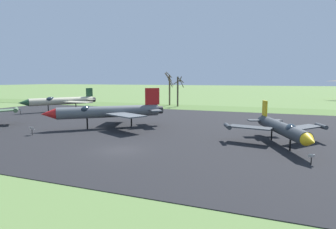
% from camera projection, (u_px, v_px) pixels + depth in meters
% --- Properties ---
extents(ground_plane, '(600.00, 600.00, 0.00)m').
position_uv_depth(ground_plane, '(120.00, 150.00, 26.93)').
color(ground_plane, '#607F42').
extents(asphalt_apron, '(92.51, 45.42, 0.05)m').
position_uv_depth(asphalt_apron, '(170.00, 128.00, 39.54)').
color(asphalt_apron, black).
rests_on(asphalt_apron, ground).
extents(grass_verge_strip, '(152.51, 12.00, 0.06)m').
position_uv_depth(grass_verge_strip, '(213.00, 108.00, 66.12)').
color(grass_verge_strip, '#547338').
rests_on(grass_verge_strip, ground).
extents(jet_fighter_front_left, '(10.66, 12.37, 4.25)m').
position_uv_depth(jet_fighter_front_left, '(281.00, 128.00, 28.66)').
color(jet_fighter_front_left, '#33383D').
rests_on(jet_fighter_front_left, ground).
extents(info_placard_front_left, '(0.47, 0.26, 0.92)m').
position_uv_depth(info_placard_front_left, '(311.00, 158.00, 22.19)').
color(info_placard_front_left, black).
rests_on(info_placard_front_left, ground).
extents(jet_fighter_rear_center, '(11.98, 14.43, 4.83)m').
position_uv_depth(jet_fighter_rear_center, '(61.00, 101.00, 59.68)').
color(jet_fighter_rear_center, '#B7B293').
rests_on(jet_fighter_rear_center, ground).
extents(info_placard_rear_center, '(0.55, 0.28, 1.07)m').
position_uv_depth(info_placard_rear_center, '(20.00, 111.00, 54.67)').
color(info_placard_rear_center, black).
rests_on(info_placard_rear_center, ground).
extents(jet_fighter_rear_right, '(14.11, 12.99, 5.52)m').
position_uv_depth(jet_fighter_rear_right, '(108.00, 111.00, 39.05)').
color(jet_fighter_rear_right, '#565B60').
rests_on(jet_fighter_rear_right, ground).
extents(info_placard_rear_right, '(0.65, 0.35, 1.07)m').
position_uv_depth(info_placard_rear_right, '(32.00, 130.00, 34.06)').
color(info_placard_rear_right, black).
rests_on(info_placard_rear_right, ground).
extents(bare_tree_far_left, '(2.38, 1.46, 8.74)m').
position_uv_depth(bare_tree_far_left, '(169.00, 88.00, 72.79)').
color(bare_tree_far_left, brown).
rests_on(bare_tree_far_left, ground).
extents(bare_tree_left_of_center, '(2.57, 2.54, 7.51)m').
position_uv_depth(bare_tree_left_of_center, '(178.00, 90.00, 69.73)').
color(bare_tree_left_of_center, '#42382D').
rests_on(bare_tree_left_of_center, ground).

